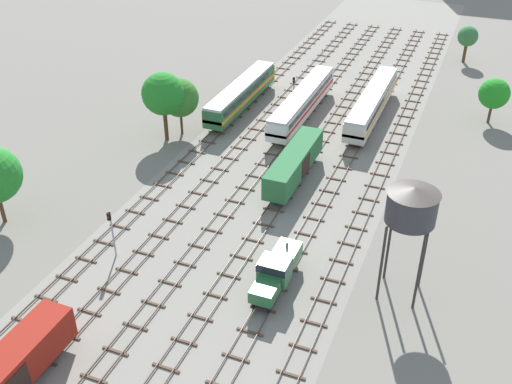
% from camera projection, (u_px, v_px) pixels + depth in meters
% --- Properties ---
extents(ground_plane, '(480.00, 480.00, 0.00)m').
position_uv_depth(ground_plane, '(283.00, 167.00, 73.63)').
color(ground_plane, slate).
extents(ballast_bed, '(27.17, 176.00, 0.01)m').
position_uv_depth(ballast_bed, '(283.00, 167.00, 73.62)').
color(ballast_bed, gray).
rests_on(ballast_bed, ground).
extents(track_far_left, '(2.40, 126.00, 0.29)m').
position_uv_depth(track_far_left, '(202.00, 147.00, 78.01)').
color(track_far_left, '#47382D').
rests_on(track_far_left, ground).
extents(track_left, '(2.40, 126.00, 0.29)m').
position_uv_depth(track_left, '(235.00, 153.00, 76.54)').
color(track_left, '#47382D').
rests_on(track_left, ground).
extents(track_centre_left, '(2.40, 126.00, 0.29)m').
position_uv_depth(track_centre_left, '(268.00, 159.00, 75.07)').
color(track_centre_left, '#47382D').
rests_on(track_centre_left, ground).
extents(track_centre, '(2.40, 126.00, 0.29)m').
position_uv_depth(track_centre, '(303.00, 166.00, 73.61)').
color(track_centre, '#47382D').
rests_on(track_centre, ground).
extents(track_centre_right, '(2.40, 126.00, 0.29)m').
position_uv_depth(track_centre_right, '(339.00, 173.00, 72.14)').
color(track_centre_right, '#47382D').
rests_on(track_centre_right, ground).
extents(track_right, '(2.40, 126.00, 0.29)m').
position_uv_depth(track_right, '(377.00, 180.00, 70.68)').
color(track_right, '#47382D').
rests_on(track_right, ground).
extents(shunter_loco_centre_right_near, '(2.74, 8.46, 3.10)m').
position_uv_depth(shunter_loco_centre_right_near, '(276.00, 270.00, 53.59)').
color(shunter_loco_centre_right_near, '#286638').
rests_on(shunter_loco_centre_right_near, ground).
extents(freight_boxcar_centre_mid, '(2.87, 14.00, 3.60)m').
position_uv_depth(freight_boxcar_centre_mid, '(294.00, 163.00, 69.54)').
color(freight_boxcar_centre_mid, '#286638').
rests_on(freight_boxcar_centre_mid, ground).
extents(diesel_railcar_far_left_midfar, '(2.96, 20.50, 3.80)m').
position_uv_depth(diesel_railcar_far_left_midfar, '(241.00, 93.00, 87.05)').
color(diesel_railcar_far_left_midfar, '#286638').
rests_on(diesel_railcar_far_left_midfar, ground).
extents(passenger_coach_centre_left_far, '(2.96, 22.00, 3.80)m').
position_uv_depth(passenger_coach_centre_left_far, '(302.00, 101.00, 84.47)').
color(passenger_coach_centre_left_far, white).
rests_on(passenger_coach_centre_left_far, ground).
extents(passenger_coach_centre_right_farther, '(2.96, 22.00, 3.80)m').
position_uv_depth(passenger_coach_centre_right_farther, '(372.00, 102.00, 84.23)').
color(passenger_coach_centre_right_farther, beige).
rests_on(passenger_coach_centre_right_farther, ground).
extents(water_tower, '(4.45, 4.45, 11.13)m').
position_uv_depth(water_tower, '(412.00, 206.00, 49.15)').
color(water_tower, '#2D2826').
rests_on(water_tower, ground).
extents(signal_post_nearest, '(0.28, 0.47, 4.93)m').
position_uv_depth(signal_post_nearest, '(294.00, 88.00, 87.22)').
color(signal_post_nearest, gray).
rests_on(signal_post_nearest, ground).
extents(signal_post_near, '(0.28, 0.47, 5.28)m').
position_uv_depth(signal_post_near, '(111.00, 228.00, 56.79)').
color(signal_post_near, gray).
rests_on(signal_post_near, ground).
extents(lineside_tree_0, '(4.24, 4.24, 6.52)m').
position_uv_depth(lineside_tree_0, '(494.00, 94.00, 82.24)').
color(lineside_tree_0, '#4C331E').
rests_on(lineside_tree_0, ground).
extents(lineside_tree_1, '(5.57, 5.57, 9.34)m').
position_uv_depth(lineside_tree_1, '(163.00, 94.00, 76.62)').
color(lineside_tree_1, '#4C331E').
rests_on(lineside_tree_1, ground).
extents(lineside_tree_2, '(3.48, 3.48, 6.39)m').
position_uv_depth(lineside_tree_2, '(468.00, 37.00, 103.42)').
color(lineside_tree_2, '#4C331E').
rests_on(lineside_tree_2, ground).
extents(lineside_tree_3, '(5.13, 5.13, 7.79)m').
position_uv_depth(lineside_tree_3, '(180.00, 98.00, 78.85)').
color(lineside_tree_3, '#4C331E').
rests_on(lineside_tree_3, ground).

